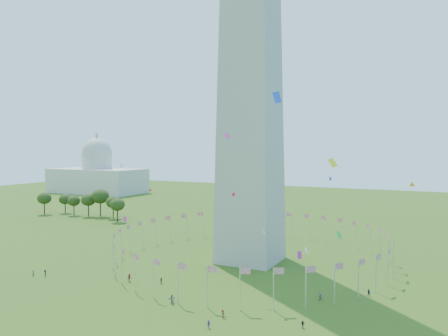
{
  "coord_description": "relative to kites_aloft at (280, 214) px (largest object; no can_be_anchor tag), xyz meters",
  "views": [
    {
      "loc": [
        50.65,
        -69.01,
        33.85
      ],
      "look_at": [
        -1.31,
        35.0,
        28.4
      ],
      "focal_mm": 35.0,
      "sensor_mm": 36.0,
      "label": 1
    }
  ],
  "objects": [
    {
      "name": "flag_ring",
      "position": [
        -18.99,
        27.8,
        -14.72
      ],
      "size": [
        80.24,
        80.24,
        9.0
      ],
      "color": "silver",
      "rests_on": "ground"
    },
    {
      "name": "tree_line_west",
      "position": [
        -123.1,
        69.02,
        -13.63
      ],
      "size": [
        55.27,
        16.43,
        13.29
      ],
      "color": "#374E1A",
      "rests_on": "ground"
    },
    {
      "name": "kites_aloft",
      "position": [
        0.0,
        0.0,
        0.0
      ],
      "size": [
        100.52,
        79.64,
        37.2
      ],
      "color": "white",
      "rests_on": "ground"
    },
    {
      "name": "crowd",
      "position": [
        -12.07,
        -12.33,
        -18.34
      ],
      "size": [
        100.94,
        59.16,
        1.99
      ],
      "color": "black",
      "rests_on": "ground"
    },
    {
      "name": "capitol_building",
      "position": [
        -198.99,
        157.8,
        3.78
      ],
      "size": [
        70.0,
        35.0,
        46.0
      ],
      "primitive_type": null,
      "color": "beige",
      "rests_on": "ground"
    },
    {
      "name": "ground",
      "position": [
        -18.99,
        -22.2,
        -19.22
      ],
      "size": [
        600.0,
        600.0,
        0.0
      ],
      "primitive_type": "plane",
      "color": "#2F4F12",
      "rests_on": "ground"
    }
  ]
}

